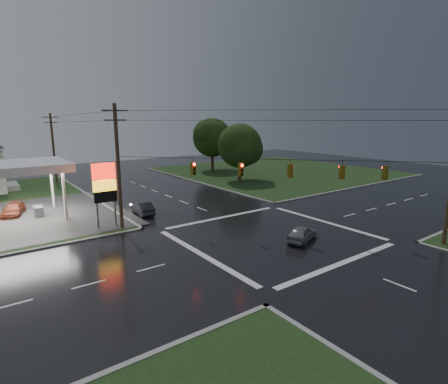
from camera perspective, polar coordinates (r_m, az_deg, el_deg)
ground at (r=30.06m, az=7.77°, el=-7.10°), size 120.00×120.00×0.00m
grass_ne at (r=65.92m, az=8.56°, el=3.36°), size 36.00×36.00×0.08m
pylon_sign at (r=32.78m, az=-18.93°, el=1.21°), size 2.00×0.35×6.00m
utility_pole_nw at (r=31.88m, az=-16.89°, el=4.17°), size 2.20×0.32×11.00m
utility_pole_n at (r=59.46m, az=-26.10°, el=6.62°), size 2.20×0.32×10.50m
traffic_signals at (r=28.62m, az=8.19°, el=5.26°), size 26.87×26.87×1.47m
tree_ne_near at (r=54.47m, az=2.71°, el=7.54°), size 7.99×6.80×8.98m
tree_ne_far at (r=65.85m, az=-1.81°, el=8.85°), size 8.46×7.20×9.80m
car_north at (r=37.15m, az=-13.13°, el=-2.55°), size 1.74×4.08×1.31m
car_crossing at (r=29.14m, az=12.63°, el=-6.60°), size 3.99×2.73×1.26m
car_pump at (r=41.61m, az=-31.16°, el=-2.49°), size 2.94×4.58×1.24m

